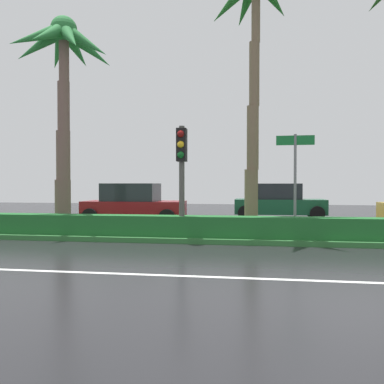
{
  "coord_description": "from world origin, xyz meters",
  "views": [
    {
      "loc": [
        -1.9,
        -5.45,
        1.67
      ],
      "look_at": [
        -4.95,
        13.31,
        1.33
      ],
      "focal_mm": 39.03,
      "sensor_mm": 36.0,
      "label": 1
    }
  ],
  "objects_px": {
    "palm_tree_centre_left": "(255,10)",
    "car_in_traffic_second": "(279,202)",
    "car_in_traffic_leading": "(133,204)",
    "traffic_signal_median_left": "(182,161)",
    "palm_tree_mid_left": "(63,62)",
    "street_name_sign": "(295,171)"
  },
  "relations": [
    {
      "from": "palm_tree_mid_left",
      "to": "palm_tree_centre_left",
      "type": "bearing_deg",
      "value": -2.03
    },
    {
      "from": "palm_tree_centre_left",
      "to": "car_in_traffic_second",
      "type": "xyz_separation_m",
      "value": [
        1.08,
        7.44,
        -6.31
      ]
    },
    {
      "from": "palm_tree_centre_left",
      "to": "street_name_sign",
      "type": "height_order",
      "value": "palm_tree_centre_left"
    },
    {
      "from": "traffic_signal_median_left",
      "to": "car_in_traffic_leading",
      "type": "xyz_separation_m",
      "value": [
        -3.16,
        5.46,
        -1.54
      ]
    },
    {
      "from": "street_name_sign",
      "to": "car_in_traffic_leading",
      "type": "relative_size",
      "value": 0.7
    },
    {
      "from": "traffic_signal_median_left",
      "to": "car_in_traffic_second",
      "type": "distance_m",
      "value": 9.49
    },
    {
      "from": "street_name_sign",
      "to": "car_in_traffic_leading",
      "type": "xyz_separation_m",
      "value": [
        -6.42,
        4.8,
        -1.25
      ]
    },
    {
      "from": "palm_tree_centre_left",
      "to": "car_in_traffic_second",
      "type": "distance_m",
      "value": 9.82
    },
    {
      "from": "palm_tree_mid_left",
      "to": "traffic_signal_median_left",
      "type": "xyz_separation_m",
      "value": [
        4.44,
        -1.6,
        -3.51
      ]
    },
    {
      "from": "palm_tree_centre_left",
      "to": "car_in_traffic_leading",
      "type": "xyz_separation_m",
      "value": [
        -5.24,
        4.09,
        -6.31
      ]
    },
    {
      "from": "car_in_traffic_leading",
      "to": "car_in_traffic_second",
      "type": "bearing_deg",
      "value": 27.91
    },
    {
      "from": "traffic_signal_median_left",
      "to": "car_in_traffic_leading",
      "type": "bearing_deg",
      "value": 120.03
    },
    {
      "from": "palm_tree_mid_left",
      "to": "street_name_sign",
      "type": "relative_size",
      "value": 2.44
    },
    {
      "from": "palm_tree_centre_left",
      "to": "traffic_signal_median_left",
      "type": "height_order",
      "value": "palm_tree_centre_left"
    },
    {
      "from": "palm_tree_centre_left",
      "to": "traffic_signal_median_left",
      "type": "distance_m",
      "value": 5.38
    },
    {
      "from": "palm_tree_mid_left",
      "to": "car_in_traffic_leading",
      "type": "height_order",
      "value": "palm_tree_mid_left"
    },
    {
      "from": "car_in_traffic_leading",
      "to": "car_in_traffic_second",
      "type": "relative_size",
      "value": 1.0
    },
    {
      "from": "palm_tree_mid_left",
      "to": "car_in_traffic_second",
      "type": "bearing_deg",
      "value": 43.48
    },
    {
      "from": "street_name_sign",
      "to": "palm_tree_centre_left",
      "type": "bearing_deg",
      "value": 149.24
    },
    {
      "from": "traffic_signal_median_left",
      "to": "car_in_traffic_leading",
      "type": "height_order",
      "value": "traffic_signal_median_left"
    },
    {
      "from": "palm_tree_centre_left",
      "to": "street_name_sign",
      "type": "xyz_separation_m",
      "value": [
        1.18,
        -0.7,
        -5.06
      ]
    },
    {
      "from": "traffic_signal_median_left",
      "to": "car_in_traffic_second",
      "type": "relative_size",
      "value": 0.75
    }
  ]
}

